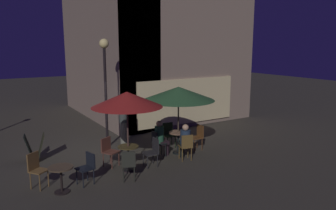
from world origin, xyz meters
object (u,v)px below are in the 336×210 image
object	(u,v)px
cafe_table_2	(61,175)
patron_seated_0	(161,136)
cafe_chair_2	(186,145)
menu_sandwich_board	(35,148)
cafe_chair_0	(169,133)
cafe_chair_1	(157,141)
street_lamp_near_corner	(105,69)
cafe_chair_6	(153,150)
patron_seated_1	(185,139)
cafe_chair_3	(198,135)
cafe_chair_7	(88,165)
cafe_table_1	(128,154)
cafe_chair_4	(109,149)
cafe_chair_5	(129,163)
patron_standing_2	(124,123)
patio_umbrella_0	(178,94)
patio_umbrella_1	(127,100)
cafe_table_0	(178,138)
cafe_chair_8	(36,167)

from	to	relation	value
cafe_table_2	patron_seated_0	distance (m)	3.82
cafe_chair_2	menu_sandwich_board	bearing A→B (deg)	72.55
cafe_chair_0	cafe_chair_1	distance (m)	1.24
street_lamp_near_corner	cafe_chair_1	size ratio (longest dim) A/B	4.45
menu_sandwich_board	cafe_chair_6	world-z (taller)	menu_sandwich_board
cafe_chair_2	patron_seated_1	bearing A→B (deg)	0.00
cafe_chair_3	cafe_chair_7	xyz separation A→B (m)	(-4.45, -0.82, -0.02)
cafe_table_1	cafe_chair_7	size ratio (longest dim) A/B	0.89
cafe_chair_4	cafe_chair_5	world-z (taller)	cafe_chair_4
cafe_chair_4	patron_standing_2	bearing A→B (deg)	114.43
cafe_chair_2	cafe_chair_4	xyz separation A→B (m)	(-2.39, 0.92, 0.01)
cafe_chair_2	cafe_chair_4	bearing A→B (deg)	83.01
patio_umbrella_0	cafe_chair_3	xyz separation A→B (m)	(0.85, -0.04, -1.61)
cafe_chair_5	cafe_chair_7	size ratio (longest dim) A/B	1.05
cafe_table_2	patio_umbrella_1	bearing A→B (deg)	12.77
patio_umbrella_0	cafe_chair_7	distance (m)	4.04
patron_seated_1	cafe_chair_4	bearing A→B (deg)	86.12
patio_umbrella_0	cafe_chair_0	bearing A→B (deg)	82.63
patio_umbrella_0	patio_umbrella_1	size ratio (longest dim) A/B	1.03
patio_umbrella_0	cafe_chair_1	xyz separation A→B (m)	(-0.85, 0.04, -1.61)
cafe_chair_5	patron_seated_0	size ratio (longest dim) A/B	0.72
menu_sandwich_board	cafe_chair_1	size ratio (longest dim) A/B	0.98
cafe_table_2	patron_standing_2	world-z (taller)	patron_standing_2
cafe_chair_3	patron_seated_1	bearing A→B (deg)	33.72
cafe_table_0	cafe_chair_4	xyz separation A→B (m)	(-2.59, 0.13, 0.02)
cafe_table_0	patio_umbrella_0	size ratio (longest dim) A/B	0.31
cafe_chair_4	cafe_chair_0	bearing A→B (deg)	76.05
menu_sandwich_board	cafe_chair_8	bearing A→B (deg)	-88.79
menu_sandwich_board	cafe_chair_7	size ratio (longest dim) A/B	1.02
patio_umbrella_0	cafe_chair_4	size ratio (longest dim) A/B	2.75
cafe_table_2	patio_umbrella_0	bearing A→B (deg)	13.50
street_lamp_near_corner	cafe_chair_2	bearing A→B (deg)	-57.92
cafe_table_2	cafe_table_1	bearing A→B (deg)	12.77
cafe_chair_2	patron_seated_0	world-z (taller)	patron_seated_0
cafe_chair_7	cafe_chair_1	bearing A→B (deg)	-175.67
cafe_table_1	cafe_chair_2	distance (m)	2.03
cafe_chair_7	cafe_chair_2	bearing A→B (deg)	167.35
cafe_chair_7	patron_seated_1	xyz separation A→B (m)	(3.43, 0.20, 0.17)
cafe_chair_7	cafe_chair_0	bearing A→B (deg)	-169.32
cafe_chair_1	patron_standing_2	size ratio (longest dim) A/B	0.51
menu_sandwich_board	patron_standing_2	bearing A→B (deg)	9.49
cafe_chair_1	cafe_chair_3	world-z (taller)	cafe_chair_3
cafe_chair_8	cafe_chair_5	bearing A→B (deg)	30.92
cafe_chair_1	cafe_chair_5	distance (m)	2.20
patron_standing_2	cafe_chair_6	bearing A→B (deg)	-8.88
cafe_chair_5	patron_standing_2	xyz separation A→B (m)	(1.26, 3.17, 0.35)
cafe_chair_2	cafe_chair_7	bearing A→B (deg)	105.19
patio_umbrella_1	cafe_table_1	bearing A→B (deg)	-90.00
cafe_table_1	cafe_chair_4	xyz separation A→B (m)	(-0.37, 0.69, 0.03)
cafe_chair_0	cafe_chair_4	xyz separation A→B (m)	(-2.69, -0.70, 0.01)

